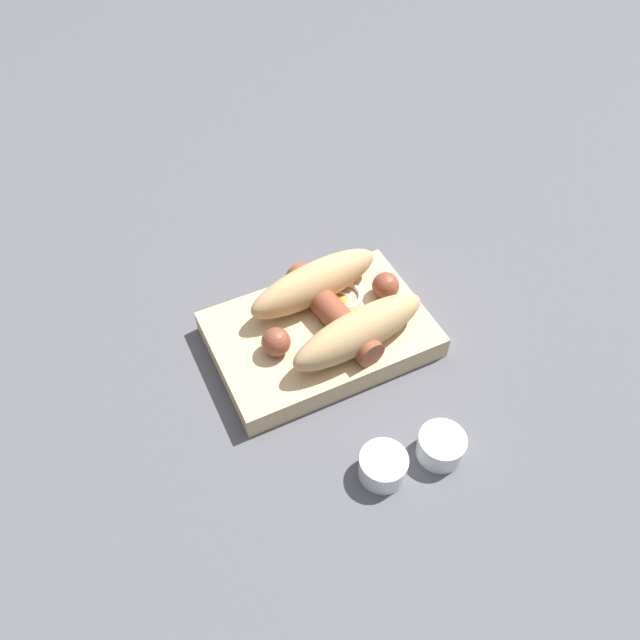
{
  "coord_description": "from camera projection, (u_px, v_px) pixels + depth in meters",
  "views": [
    {
      "loc": [
        0.18,
        0.38,
        0.53
      ],
      "look_at": [
        0.0,
        0.0,
        0.04
      ],
      "focal_mm": 35.0,
      "sensor_mm": 36.0,
      "label": 1
    }
  ],
  "objects": [
    {
      "name": "condiment_cup_near",
      "position": [
        383.0,
        467.0,
        0.57
      ],
      "size": [
        0.04,
        0.04,
        0.03
      ],
      "color": "silver",
      "rests_on": "ground_plane"
    },
    {
      "name": "pickled_veggies",
      "position": [
        339.0,
        301.0,
        0.68
      ],
      "size": [
        0.06,
        0.05,
        0.01
      ],
      "color": "orange",
      "rests_on": "food_tray"
    },
    {
      "name": "bread_roll",
      "position": [
        336.0,
        306.0,
        0.64
      ],
      "size": [
        0.17,
        0.14,
        0.05
      ],
      "color": "tan",
      "rests_on": "food_tray"
    },
    {
      "name": "condiment_cup_far",
      "position": [
        441.0,
        447.0,
        0.58
      ],
      "size": [
        0.04,
        0.04,
        0.03
      ],
      "color": "silver",
      "rests_on": "ground_plane"
    },
    {
      "name": "ground_plane",
      "position": [
        320.0,
        342.0,
        0.68
      ],
      "size": [
        3.0,
        3.0,
        0.0
      ],
      "primitive_type": "plane",
      "color": "#4C4C51"
    },
    {
      "name": "sausage",
      "position": [
        333.0,
        313.0,
        0.65
      ],
      "size": [
        0.17,
        0.14,
        0.03
      ],
      "color": "brown",
      "rests_on": "food_tray"
    },
    {
      "name": "food_tray",
      "position": [
        320.0,
        334.0,
        0.67
      ],
      "size": [
        0.23,
        0.15,
        0.03
      ],
      "color": "tan",
      "rests_on": "ground_plane"
    }
  ]
}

